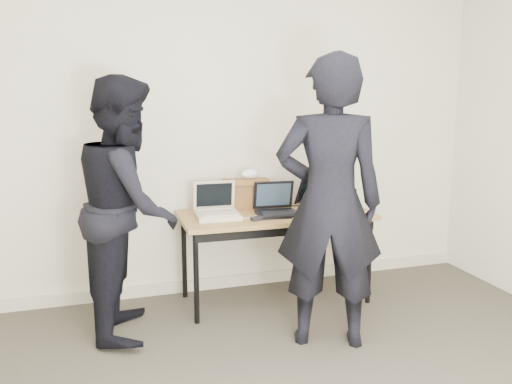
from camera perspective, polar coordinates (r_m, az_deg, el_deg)
name	(u,v)px	position (r m, az deg, el deg)	size (l,w,h in m)	color
room	(344,173)	(2.55, 8.78, 1.88)	(4.60, 4.60, 2.80)	#403B31
desk	(276,221)	(4.48, 2.04, -2.89)	(1.51, 0.68, 0.72)	olive
laptop_beige	(217,210)	(4.35, -3.93, -1.84)	(0.34, 0.33, 0.26)	#C0B29A
laptop_center	(276,207)	(4.44, 2.04, -1.50)	(0.34, 0.33, 0.25)	black
laptop_right	(320,199)	(4.76, 6.37, -0.68)	(0.46, 0.46, 0.25)	black
leather_satchel	(246,193)	(4.60, -1.01, -0.14)	(0.38, 0.22, 0.25)	brown
tissue	(249,174)	(4.58, -0.67, 1.82)	(0.13, 0.10, 0.08)	white
equipment_box	(339,196)	(4.87, 8.29, -0.35)	(0.23, 0.19, 0.13)	black
power_brick	(256,219)	(4.24, 0.01, -2.69)	(0.08, 0.05, 0.03)	black
cables	(296,212)	(4.50, 4.02, -2.02)	(0.99, 0.41, 0.01)	black
person_typist	(329,203)	(3.74, 7.33, -1.11)	(0.70, 0.46, 1.93)	black
person_observer	(128,207)	(4.02, -12.65, -1.44)	(0.87, 0.68, 1.79)	black
baseboard	(223,282)	(4.94, -3.36, -8.97)	(4.50, 0.03, 0.10)	beige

